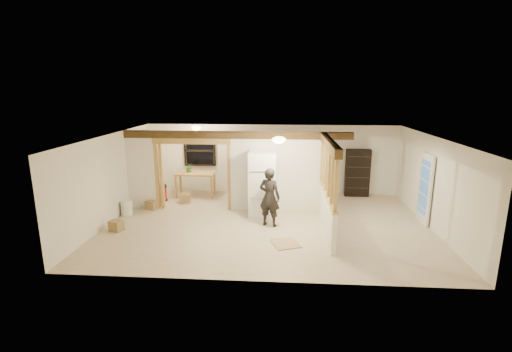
# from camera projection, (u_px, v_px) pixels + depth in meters

# --- Properties ---
(floor) EXTENTS (9.00, 6.50, 0.01)m
(floor) POSITION_uv_depth(u_px,v_px,m) (267.00, 224.00, 10.56)
(floor) COLOR #C9B496
(floor) RESTS_ON ground
(ceiling) EXTENTS (9.00, 6.50, 0.01)m
(ceiling) POSITION_uv_depth(u_px,v_px,m) (268.00, 136.00, 9.98)
(ceiling) COLOR white
(wall_back) EXTENTS (9.00, 0.01, 2.50)m
(wall_back) POSITION_uv_depth(u_px,v_px,m) (271.00, 159.00, 13.43)
(wall_back) COLOR silver
(wall_back) RESTS_ON floor
(wall_front) EXTENTS (9.00, 0.01, 2.50)m
(wall_front) POSITION_uv_depth(u_px,v_px,m) (261.00, 222.00, 7.12)
(wall_front) COLOR silver
(wall_front) RESTS_ON floor
(wall_left) EXTENTS (0.01, 6.50, 2.50)m
(wall_left) POSITION_uv_depth(u_px,v_px,m) (110.00, 178.00, 10.58)
(wall_left) COLOR silver
(wall_left) RESTS_ON floor
(wall_right) EXTENTS (0.01, 6.50, 2.50)m
(wall_right) POSITION_uv_depth(u_px,v_px,m) (435.00, 184.00, 9.96)
(wall_right) COLOR silver
(wall_right) RESTS_ON floor
(partition_left_stub) EXTENTS (0.90, 0.12, 2.50)m
(partition_left_stub) POSITION_uv_depth(u_px,v_px,m) (141.00, 170.00, 11.71)
(partition_left_stub) COLOR white
(partition_left_stub) RESTS_ON floor
(partition_center) EXTENTS (2.80, 0.12, 2.50)m
(partition_center) POSITION_uv_depth(u_px,v_px,m) (276.00, 172.00, 11.42)
(partition_center) COLOR white
(partition_center) RESTS_ON floor
(doorway_frame) EXTENTS (2.46, 0.14, 2.20)m
(doorway_frame) POSITION_uv_depth(u_px,v_px,m) (193.00, 175.00, 11.64)
(doorway_frame) COLOR tan
(doorway_frame) RESTS_ON floor
(header_beam_back) EXTENTS (7.00, 0.18, 0.22)m
(header_beam_back) POSITION_uv_depth(u_px,v_px,m) (237.00, 135.00, 11.24)
(header_beam_back) COLOR #4C351A
(header_beam_back) RESTS_ON ceiling
(header_beam_right) EXTENTS (0.18, 3.30, 0.22)m
(header_beam_right) POSITION_uv_depth(u_px,v_px,m) (329.00, 143.00, 9.51)
(header_beam_right) COLOR #4C351A
(header_beam_right) RESTS_ON ceiling
(pony_wall) EXTENTS (0.12, 3.20, 1.00)m
(pony_wall) POSITION_uv_depth(u_px,v_px,m) (326.00, 213.00, 9.95)
(pony_wall) COLOR white
(pony_wall) RESTS_ON floor
(stud_partition) EXTENTS (0.14, 3.20, 1.32)m
(stud_partition) POSITION_uv_depth(u_px,v_px,m) (328.00, 171.00, 9.68)
(stud_partition) COLOR tan
(stud_partition) RESTS_ON pony_wall
(window_back) EXTENTS (1.12, 0.10, 1.10)m
(window_back) POSITION_uv_depth(u_px,v_px,m) (200.00, 151.00, 13.46)
(window_back) COLOR black
(window_back) RESTS_ON wall_back
(french_door) EXTENTS (0.12, 0.86, 2.00)m
(french_door) POSITION_uv_depth(u_px,v_px,m) (425.00, 189.00, 10.42)
(french_door) COLOR white
(french_door) RESTS_ON floor
(ceiling_dome_main) EXTENTS (0.36, 0.36, 0.16)m
(ceiling_dome_main) POSITION_uv_depth(u_px,v_px,m) (279.00, 140.00, 9.48)
(ceiling_dome_main) COLOR #FFEABF
(ceiling_dome_main) RESTS_ON ceiling
(ceiling_dome_util) EXTENTS (0.32, 0.32, 0.14)m
(ceiling_dome_util) POSITION_uv_depth(u_px,v_px,m) (196.00, 128.00, 12.39)
(ceiling_dome_util) COLOR #FFEABF
(ceiling_dome_util) RESTS_ON ceiling
(hanging_bulb) EXTENTS (0.07, 0.07, 0.07)m
(hanging_bulb) POSITION_uv_depth(u_px,v_px,m) (207.00, 139.00, 11.75)
(hanging_bulb) COLOR #FFD88C
(hanging_bulb) RESTS_ON ceiling
(refrigerator) EXTENTS (0.80, 0.78, 1.95)m
(refrigerator) POSITION_uv_depth(u_px,v_px,m) (263.00, 184.00, 11.07)
(refrigerator) COLOR white
(refrigerator) RESTS_ON floor
(woman) EXTENTS (0.71, 0.58, 1.66)m
(woman) POSITION_uv_depth(u_px,v_px,m) (269.00, 197.00, 10.23)
(woman) COLOR black
(woman) RESTS_ON floor
(work_table) EXTENTS (1.39, 0.73, 0.86)m
(work_table) POSITION_uv_depth(u_px,v_px,m) (196.00, 185.00, 13.15)
(work_table) COLOR tan
(work_table) RESTS_ON floor
(potted_plant) EXTENTS (0.32, 0.29, 0.33)m
(potted_plant) POSITION_uv_depth(u_px,v_px,m) (189.00, 168.00, 13.10)
(potted_plant) COLOR #38712C
(potted_plant) RESTS_ON work_table
(shop_vac) EXTENTS (0.52, 0.52, 0.57)m
(shop_vac) POSITION_uv_depth(u_px,v_px,m) (161.00, 193.00, 12.63)
(shop_vac) COLOR #B30B10
(shop_vac) RESTS_ON floor
(bookshelf) EXTENTS (0.84, 0.28, 1.69)m
(bookshelf) POSITION_uv_depth(u_px,v_px,m) (357.00, 173.00, 13.11)
(bookshelf) COLOR black
(bookshelf) RESTS_ON floor
(bucket) EXTENTS (0.42, 0.42, 0.43)m
(bucket) POSITION_uv_depth(u_px,v_px,m) (127.00, 208.00, 11.25)
(bucket) COLOR white
(bucket) RESTS_ON floor
(box_util_a) EXTENTS (0.41, 0.37, 0.30)m
(box_util_a) POSITION_uv_depth(u_px,v_px,m) (185.00, 198.00, 12.48)
(box_util_a) COLOR olive
(box_util_a) RESTS_ON floor
(box_util_b) EXTENTS (0.37, 0.37, 0.29)m
(box_util_b) POSITION_uv_depth(u_px,v_px,m) (152.00, 205.00, 11.81)
(box_util_b) COLOR olive
(box_util_b) RESTS_ON floor
(box_front) EXTENTS (0.40, 0.37, 0.27)m
(box_front) POSITION_uv_depth(u_px,v_px,m) (116.00, 226.00, 10.03)
(box_front) COLOR olive
(box_front) RESTS_ON floor
(floor_panel_near) EXTENTS (0.80, 0.80, 0.02)m
(floor_panel_near) POSITION_uv_depth(u_px,v_px,m) (286.00, 244.00, 9.16)
(floor_panel_near) COLOR tan
(floor_panel_near) RESTS_ON floor
(floor_panel_far) EXTENTS (0.60, 0.51, 0.02)m
(floor_panel_far) POSITION_uv_depth(u_px,v_px,m) (283.00, 241.00, 9.32)
(floor_panel_far) COLOR tan
(floor_panel_far) RESTS_ON floor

